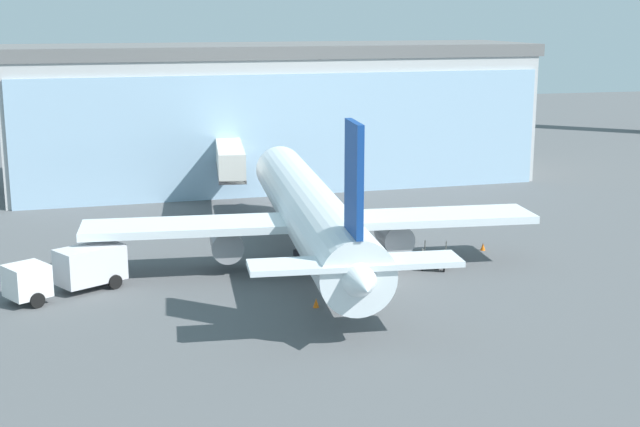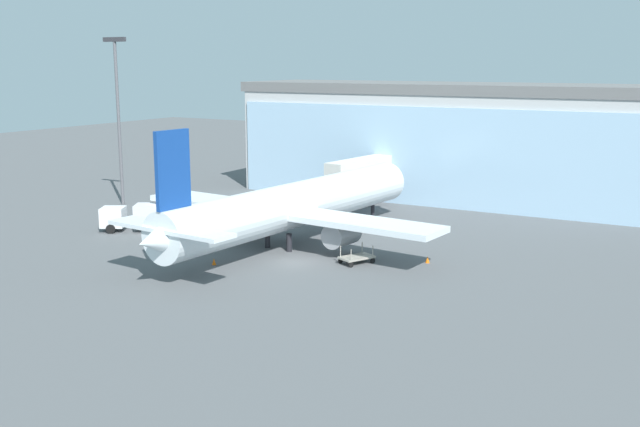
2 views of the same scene
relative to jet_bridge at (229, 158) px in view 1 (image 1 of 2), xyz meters
name	(u,v)px [view 1 (image 1 of 2)]	position (x,y,z in m)	size (l,w,h in m)	color
ground	(380,280)	(5.98, -24.77, -4.28)	(240.00, 240.00, 0.00)	#545659
terminal_building	(273,114)	(5.99, 10.18, 2.61)	(52.26, 15.75, 13.76)	#B5B5B5
jet_bridge	(229,158)	(0.00, 0.00, 0.00)	(3.78, 14.17, 5.64)	silver
airplane	(310,213)	(2.52, -20.06, -0.70)	(30.31, 36.49, 11.45)	white
catering_truck	(71,270)	(-13.16, -22.79, -2.81)	(7.41, 5.60, 2.65)	silver
baggage_cart	(434,259)	(10.50, -22.70, -3.77)	(2.62, 3.21, 1.50)	#9E998C
safety_cone_nose	(316,303)	(0.70, -29.07, -4.00)	(0.36, 0.36, 0.55)	orange
safety_cone_wingtip	(483,247)	(15.46, -19.59, -4.00)	(0.36, 0.36, 0.55)	orange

